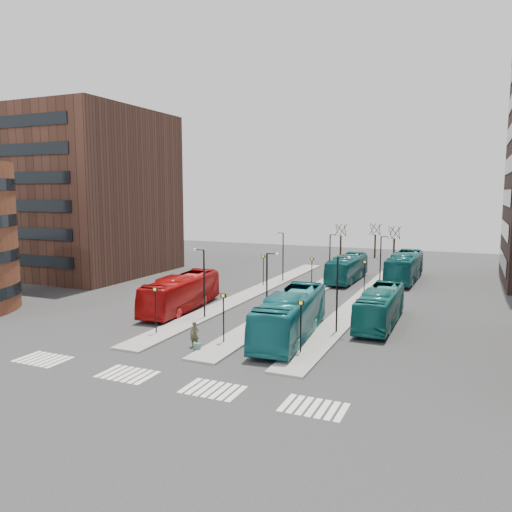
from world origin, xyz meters
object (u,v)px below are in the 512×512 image
at_px(teal_bus_d, 404,267).
at_px(commuter_c, 278,314).
at_px(teal_bus_b, 347,268).
at_px(commuter_a, 182,307).
at_px(commuter_b, 275,318).
at_px(teal_bus_a, 291,315).
at_px(teal_bus_c, 380,307).
at_px(red_bus, 181,293).
at_px(suitcase, 197,347).
at_px(traveller, 195,334).

bearing_deg(teal_bus_d, commuter_c, -104.48).
bearing_deg(teal_bus_b, commuter_c, -90.49).
height_order(commuter_a, commuter_b, commuter_b).
relative_size(teal_bus_d, commuter_c, 7.40).
relative_size(teal_bus_a, teal_bus_d, 0.98).
height_order(teal_bus_b, commuter_c, teal_bus_b).
bearing_deg(teal_bus_d, teal_bus_c, -86.90).
relative_size(red_bus, commuter_c, 6.82).
height_order(teal_bus_a, teal_bus_d, teal_bus_d).
bearing_deg(commuter_b, suitcase, 178.15).
distance_m(teal_bus_a, commuter_c, 4.22).
bearing_deg(teal_bus_b, teal_bus_a, -85.27).
xyz_separation_m(red_bus, commuter_c, (10.34, -1.18, -0.79)).
height_order(red_bus, commuter_b, red_bus).
xyz_separation_m(teal_bus_c, commuter_c, (-7.98, -3.36, -0.67)).
height_order(teal_bus_b, commuter_a, teal_bus_b).
bearing_deg(red_bus, teal_bus_b, 58.55).
distance_m(teal_bus_b, commuter_a, 25.60).
distance_m(teal_bus_b, commuter_b, 24.45).
bearing_deg(commuter_a, suitcase, 113.90).
bearing_deg(red_bus, teal_bus_c, 1.86).
distance_m(suitcase, commuter_b, 8.23).
relative_size(teal_bus_d, commuter_b, 7.20).
xyz_separation_m(teal_bus_b, traveller, (-3.85, -31.31, -0.69)).
relative_size(teal_bus_a, commuter_b, 7.08).
height_order(commuter_b, commuter_c, commuter_b).
height_order(suitcase, teal_bus_d, teal_bus_d).
height_order(teal_bus_a, commuter_b, teal_bus_a).
distance_m(suitcase, red_bus, 12.91).
distance_m(teal_bus_c, traveller, 16.26).
distance_m(teal_bus_a, teal_bus_b, 26.45).
bearing_deg(teal_bus_a, commuter_a, 161.69).
bearing_deg(commuter_b, commuter_a, 104.83).
xyz_separation_m(red_bus, teal_bus_a, (12.66, -4.59, 0.11)).
relative_size(suitcase, teal_bus_c, 0.05).
relative_size(commuter_a, commuter_b, 0.89).
bearing_deg(commuter_b, teal_bus_b, 18.75).
height_order(suitcase, red_bus, red_bus).
distance_m(teal_bus_d, commuter_b, 28.13).
xyz_separation_m(suitcase, commuter_a, (-6.44, 8.39, 0.51)).
height_order(suitcase, commuter_b, commuter_b).
relative_size(teal_bus_c, commuter_c, 6.33).
distance_m(suitcase, teal_bus_c, 16.43).
bearing_deg(commuter_a, red_bus, -70.30).
height_order(suitcase, commuter_a, commuter_a).
distance_m(commuter_b, commuter_c, 1.48).
bearing_deg(teal_bus_a, commuter_b, 130.83).
xyz_separation_m(suitcase, red_bus, (-7.68, 10.28, 1.39)).
height_order(suitcase, commuter_c, commuter_c).
bearing_deg(teal_bus_d, teal_bus_a, -98.36).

